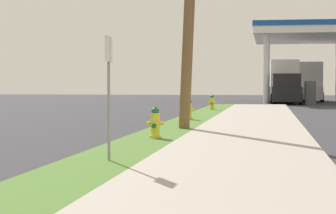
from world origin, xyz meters
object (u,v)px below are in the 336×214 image
at_px(fire_hydrant_third, 189,110).
at_px(car_tan_by_near_pump, 279,93).
at_px(fire_hydrant_fourth, 212,103).
at_px(street_sign_post, 109,72).
at_px(truck_black_on_apron, 284,83).
at_px(fire_hydrant_second, 155,124).
at_px(truck_white_at_forecourt, 310,83).

distance_m(fire_hydrant_third, car_tan_by_near_pump, 26.52).
height_order(fire_hydrant_fourth, car_tan_by_near_pump, car_tan_by_near_pump).
relative_size(street_sign_post, truck_black_on_apron, 0.33).
relative_size(fire_hydrant_second, fire_hydrant_third, 1.00).
xyz_separation_m(fire_hydrant_fourth, street_sign_post, (0.13, -21.68, 1.19)).
height_order(fire_hydrant_second, car_tan_by_near_pump, car_tan_by_near_pump).
relative_size(car_tan_by_near_pump, truck_white_at_forecourt, 0.71).
xyz_separation_m(car_tan_by_near_pump, truck_black_on_apron, (0.28, -3.14, 0.77)).
height_order(fire_hydrant_second, fire_hydrant_third, same).
bearing_deg(fire_hydrant_second, fire_hydrant_third, 91.21).
height_order(fire_hydrant_fourth, truck_white_at_forecourt, truck_white_at_forecourt).
height_order(fire_hydrant_second, street_sign_post, street_sign_post).
bearing_deg(car_tan_by_near_pump, fire_hydrant_fourth, -101.82).
distance_m(car_tan_by_near_pump, truck_black_on_apron, 3.24).
relative_size(fire_hydrant_fourth, street_sign_post, 0.35).
xyz_separation_m(street_sign_post, car_tan_by_near_pump, (3.47, 38.90, -0.91)).
distance_m(fire_hydrant_fourth, car_tan_by_near_pump, 17.59).
bearing_deg(truck_black_on_apron, fire_hydrant_fourth, -105.43).
height_order(fire_hydrant_second, fire_hydrant_fourth, same).
distance_m(car_tan_by_near_pump, truck_white_at_forecourt, 3.85).
height_order(street_sign_post, car_tan_by_near_pump, street_sign_post).
xyz_separation_m(fire_hydrant_fourth, truck_black_on_apron, (3.89, 14.08, 1.04)).
bearing_deg(fire_hydrant_third, truck_white_at_forecourt, 78.08).
height_order(street_sign_post, truck_black_on_apron, truck_black_on_apron).
distance_m(fire_hydrant_third, fire_hydrant_fourth, 9.05).
relative_size(fire_hydrant_third, car_tan_by_near_pump, 0.16).
bearing_deg(car_tan_by_near_pump, street_sign_post, -95.10).
distance_m(fire_hydrant_second, truck_black_on_apron, 31.40).
bearing_deg(fire_hydrant_fourth, fire_hydrant_second, -89.62).
relative_size(truck_white_at_forecourt, truck_black_on_apron, 1.00).
bearing_deg(street_sign_post, truck_white_at_forecourt, 81.88).
relative_size(fire_hydrant_third, street_sign_post, 0.35).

